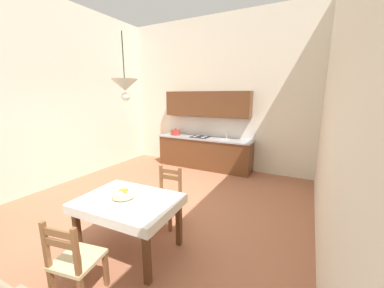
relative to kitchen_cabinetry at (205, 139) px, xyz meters
name	(u,v)px	position (x,y,z in m)	size (l,w,h in m)	color
ground_plane	(148,214)	(0.18, -2.88, -0.91)	(6.02, 6.91, 0.10)	#AD6B4C
wall_back	(216,95)	(0.18, 0.33, 1.26)	(6.02, 0.12, 4.22)	silver
wall_left	(44,94)	(-2.59, -2.88, 1.26)	(0.12, 6.91, 4.22)	silver
wall_right	(345,93)	(2.95, -2.88, 1.26)	(0.12, 6.91, 4.22)	silver
kitchen_cabinetry	(205,139)	(0.00, 0.00, 0.00)	(2.77, 0.63, 2.20)	brown
dining_table	(129,208)	(0.63, -3.82, -0.24)	(1.33, 1.01, 0.75)	#56331C
dining_chair_kitchen_side	(167,197)	(0.68, -3.00, -0.41)	(0.45, 0.45, 0.93)	#D1BC89
dining_chair_camera_side	(75,261)	(0.67, -4.65, -0.41)	(0.49, 0.49, 0.93)	#D1BC89
fruit_bowl	(124,194)	(0.56, -3.82, -0.04)	(0.30, 0.30, 0.12)	beige
pendant_lamp	(125,86)	(0.60, -3.72, 1.35)	(0.32, 0.32, 0.81)	black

